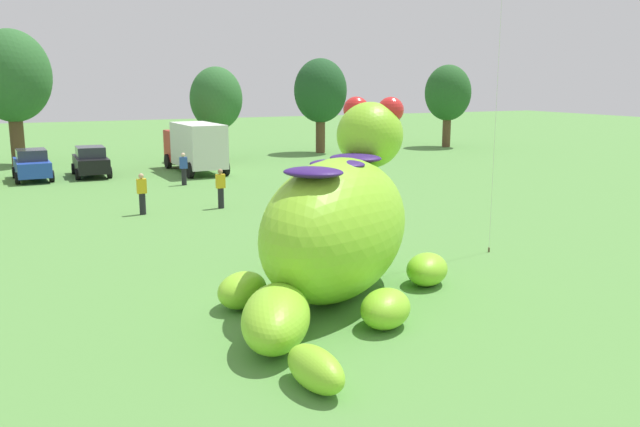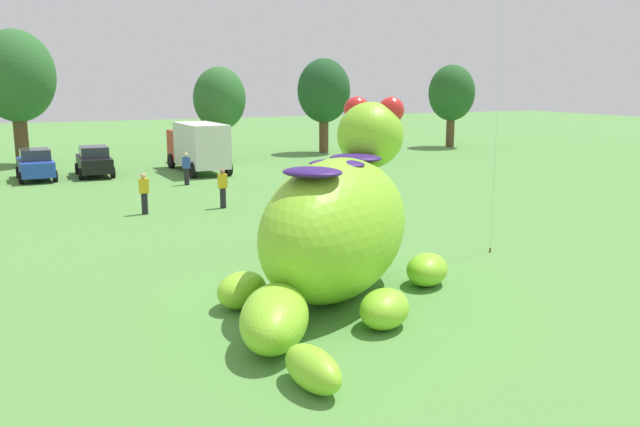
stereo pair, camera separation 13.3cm
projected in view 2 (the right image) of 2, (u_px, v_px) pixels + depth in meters
name	position (u px, v px, depth m)	size (l,w,h in m)	color
ground_plane	(302.00, 299.00, 16.89)	(160.00, 160.00, 0.00)	#568E42
giant_inflatable_creature	(337.00, 226.00, 16.86)	(7.44, 8.97, 4.99)	#8CD12D
car_blue	(36.00, 164.00, 36.92)	(2.05, 4.16, 1.72)	#2347B7
car_black	(94.00, 161.00, 38.42)	(1.99, 4.13, 1.72)	black
box_truck	(198.00, 145.00, 39.92)	(2.57, 6.48, 2.95)	#B2231E
tree_mid_left	(16.00, 77.00, 42.39)	(4.86, 4.86, 8.62)	brown
tree_centre_left	(220.00, 99.00, 45.61)	(3.58, 3.58, 6.35)	brown
tree_centre	(324.00, 91.00, 50.03)	(3.97, 3.97, 7.04)	brown
tree_centre_right	(452.00, 93.00, 54.46)	(3.76, 3.76, 6.67)	brown
spectator_near_inflatable	(144.00, 194.00, 27.44)	(0.38, 0.26, 1.71)	black
spectator_mid_field	(223.00, 189.00, 28.76)	(0.38, 0.26, 1.71)	black
spectator_by_cars	(186.00, 169.00, 35.11)	(0.38, 0.26, 1.71)	black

